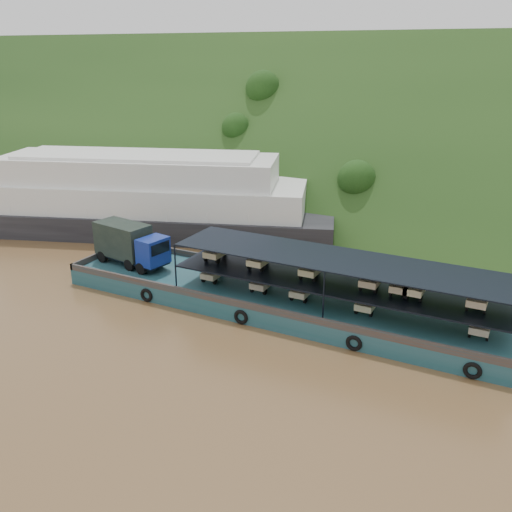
% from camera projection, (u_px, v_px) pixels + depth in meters
% --- Properties ---
extents(ground, '(160.00, 160.00, 0.00)m').
position_uv_depth(ground, '(262.00, 316.00, 40.22)').
color(ground, brown).
rests_on(ground, ground).
extents(hillside, '(140.00, 39.60, 39.60)m').
position_uv_depth(hillside, '(393.00, 202.00, 70.28)').
color(hillside, '#1C3914').
rests_on(hillside, ground).
extents(cargo_barge, '(35.00, 7.18, 4.55)m').
position_uv_depth(cargo_barge, '(275.00, 293.00, 41.15)').
color(cargo_barge, '#16464D').
rests_on(cargo_barge, ground).
extents(passenger_ferry, '(40.39, 22.40, 7.97)m').
position_uv_depth(passenger_ferry, '(141.00, 198.00, 58.16)').
color(passenger_ferry, black).
rests_on(passenger_ferry, ground).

